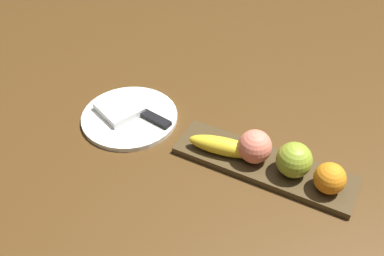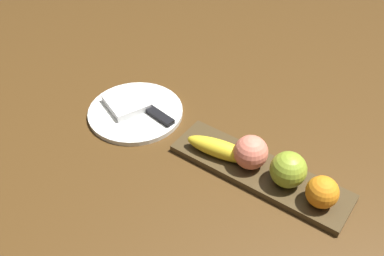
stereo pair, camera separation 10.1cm
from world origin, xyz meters
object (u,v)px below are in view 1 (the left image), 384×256
object	(u,v)px
banana	(224,146)
knife	(150,117)
orange_near_apple	(330,178)
dinner_plate	(129,118)
peach	(254,147)
folded_napkin	(119,109)
apple	(294,160)
fruit_tray	(263,166)

from	to	relation	value
banana	knife	distance (m)	0.22
orange_near_apple	dinner_plate	bearing A→B (deg)	-0.91
banana	peach	xyz separation A→B (m)	(-0.07, -0.01, 0.02)
folded_napkin	banana	bearing A→B (deg)	177.66
apple	orange_near_apple	distance (m)	0.08
orange_near_apple	peach	distance (m)	0.17
apple	peach	bearing A→B (deg)	2.08
apple	folded_napkin	world-z (taller)	apple
orange_near_apple	banana	bearing A→B (deg)	1.03
fruit_tray	orange_near_apple	distance (m)	0.15
fruit_tray	dinner_plate	distance (m)	0.36
banana	peach	bearing A→B (deg)	-179.64
folded_napkin	fruit_tray	bearing A→B (deg)	180.00
fruit_tray	banana	size ratio (longest dim) A/B	2.47
apple	dinner_plate	xyz separation A→B (m)	(0.43, 0.00, -0.05)
banana	folded_napkin	distance (m)	0.30
fruit_tray	orange_near_apple	bearing A→B (deg)	176.80
peach	dinner_plate	bearing A→B (deg)	-0.04
dinner_plate	peach	bearing A→B (deg)	179.96
knife	folded_napkin	bearing A→B (deg)	21.18
fruit_tray	orange_near_apple	world-z (taller)	orange_near_apple
dinner_plate	banana	bearing A→B (deg)	177.39
fruit_tray	banana	world-z (taller)	banana
dinner_plate	folded_napkin	world-z (taller)	folded_napkin
fruit_tray	knife	xyz separation A→B (m)	(0.31, -0.02, 0.01)
fruit_tray	peach	bearing A→B (deg)	0.48
peach	knife	distance (m)	0.29
banana	orange_near_apple	size ratio (longest dim) A/B	2.49
apple	banana	xyz separation A→B (m)	(0.16, 0.02, -0.02)
apple	knife	size ratio (longest dim) A/B	0.43
banana	knife	bearing A→B (deg)	-17.89
fruit_tray	apple	distance (m)	0.08
apple	knife	distance (m)	0.37
folded_napkin	knife	world-z (taller)	folded_napkin
banana	peach	world-z (taller)	peach
fruit_tray	apple	world-z (taller)	apple
banana	apple	bearing A→B (deg)	175.66
fruit_tray	folded_napkin	size ratio (longest dim) A/B	3.92
peach	folded_napkin	bearing A→B (deg)	-0.03
knife	dinner_plate	bearing A→B (deg)	27.75
dinner_plate	knife	distance (m)	0.06
banana	orange_near_apple	bearing A→B (deg)	171.07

